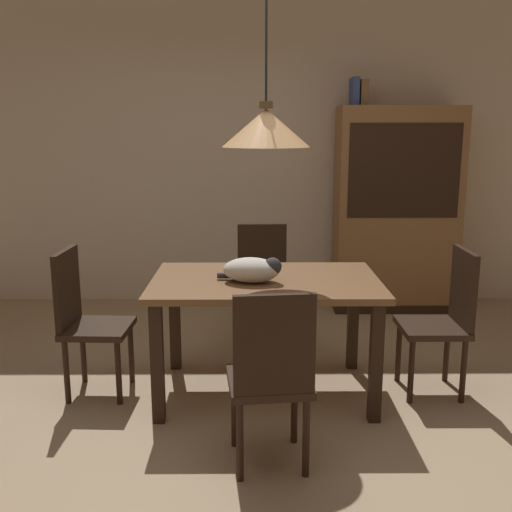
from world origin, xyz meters
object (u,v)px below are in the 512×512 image
object	(u,v)px
dining_table	(265,294)
cat_sleeping	(253,270)
book_brown_thick	(363,93)
pendant_lamp	(266,127)
chair_left_side	(85,316)
chair_near_front	(271,372)
hutch_bookcase	(396,214)
chair_far_back	(263,280)
chair_right_side	(445,315)
book_blue_wide	(354,92)

from	to	relation	value
dining_table	cat_sleeping	distance (m)	0.21
dining_table	book_brown_thick	xyz separation A→B (m)	(0.89, 1.83, 1.31)
pendant_lamp	chair_left_side	bearing A→B (deg)	179.84
chair_near_front	hutch_bookcase	xyz separation A→B (m)	(1.23, 2.70, 0.38)
chair_far_back	dining_table	bearing A→B (deg)	-89.87
chair_right_side	book_brown_thick	bearing A→B (deg)	97.41
chair_far_back	pendant_lamp	distance (m)	1.45
chair_far_back	book_blue_wide	size ratio (longest dim) A/B	3.88
book_blue_wide	cat_sleeping	bearing A→B (deg)	-115.05
chair_right_side	chair_far_back	bearing A→B (deg)	142.15
dining_table	pendant_lamp	world-z (taller)	pendant_lamp
chair_far_back	cat_sleeping	bearing A→B (deg)	-94.45
dining_table	pendant_lamp	bearing A→B (deg)	79.38
pendant_lamp	book_brown_thick	distance (m)	2.05
dining_table	book_blue_wide	size ratio (longest dim) A/B	5.83
chair_far_back	book_brown_thick	bearing A→B (deg)	46.78
chair_far_back	book_blue_wide	world-z (taller)	book_blue_wide
chair_right_side	book_blue_wide	xyz separation A→B (m)	(-0.31, 1.83, 1.46)
chair_near_front	chair_far_back	distance (m)	1.76
book_blue_wide	dining_table	bearing A→B (deg)	-114.04
chair_near_front	cat_sleeping	xyz separation A→B (m)	(-0.09, 0.80, 0.32)
cat_sleeping	book_blue_wide	bearing A→B (deg)	64.95
dining_table	chair_left_side	size ratio (longest dim) A/B	1.51
hutch_bookcase	book_blue_wide	xyz separation A→B (m)	(-0.42, 0.00, 1.08)
chair_near_front	pendant_lamp	bearing A→B (deg)	90.54
chair_right_side	cat_sleeping	world-z (taller)	chair_right_side
chair_near_front	book_brown_thick	size ratio (longest dim) A/B	3.88
chair_near_front	chair_right_side	size ratio (longest dim) A/B	1.00
dining_table	book_brown_thick	bearing A→B (deg)	64.03
chair_left_side	cat_sleeping	distance (m)	1.10
chair_left_side	chair_right_side	world-z (taller)	same
dining_table	book_brown_thick	world-z (taller)	book_brown_thick
chair_left_side	dining_table	bearing A→B (deg)	-0.16
chair_right_side	hutch_bookcase	distance (m)	1.87
chair_near_front	cat_sleeping	world-z (taller)	chair_near_front
chair_left_side	pendant_lamp	world-z (taller)	pendant_lamp
chair_right_side	book_blue_wide	world-z (taller)	book_blue_wide
dining_table	chair_near_front	size ratio (longest dim) A/B	1.51
cat_sleeping	pendant_lamp	world-z (taller)	pendant_lamp
chair_right_side	chair_far_back	distance (m)	1.43
chair_right_side	book_blue_wide	bearing A→B (deg)	99.71
chair_far_back	cat_sleeping	size ratio (longest dim) A/B	2.37
dining_table	chair_far_back	xyz separation A→B (m)	(-0.00, 0.88, -0.14)
chair_left_side	book_blue_wide	world-z (taller)	book_blue_wide
hutch_bookcase	book_blue_wide	world-z (taller)	book_blue_wide
pendant_lamp	book_blue_wide	xyz separation A→B (m)	(0.82, 1.83, 0.31)
chair_right_side	dining_table	bearing A→B (deg)	179.99
cat_sleeping	dining_table	bearing A→B (deg)	46.60
chair_near_front	hutch_bookcase	distance (m)	2.99
dining_table	chair_left_side	xyz separation A→B (m)	(-1.13, 0.00, -0.14)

